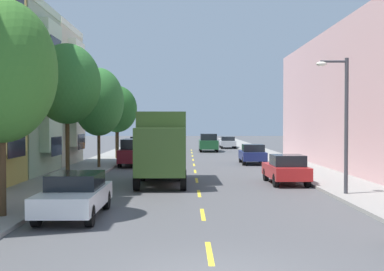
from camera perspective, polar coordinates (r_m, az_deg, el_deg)
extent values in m
plane|color=#4C4C4F|center=(39.88, 0.16, -3.00)|extent=(160.00, 160.00, 0.00)
cube|color=gray|center=(38.44, -10.45, -3.08)|extent=(3.20, 120.00, 0.14)
cube|color=gray|center=(38.64, 10.81, -3.06)|extent=(3.20, 120.00, 0.14)
cube|color=yellow|center=(12.17, 2.01, -13.22)|extent=(0.14, 2.20, 0.01)
cube|color=yellow|center=(17.05, 1.23, -8.97)|extent=(0.14, 2.20, 0.01)
cube|color=yellow|center=(21.98, 0.81, -6.61)|extent=(0.14, 2.20, 0.01)
cube|color=yellow|center=(26.94, 0.54, -5.13)|extent=(0.14, 2.20, 0.01)
cube|color=yellow|center=(31.91, 0.36, -4.10)|extent=(0.14, 2.20, 0.01)
cube|color=yellow|center=(36.89, 0.23, -3.35)|extent=(0.14, 2.20, 0.01)
cube|color=yellow|center=(41.87, 0.13, -2.78)|extent=(0.14, 2.20, 0.01)
cube|color=yellow|center=(46.86, 0.05, -2.33)|extent=(0.14, 2.20, 0.01)
cube|color=yellow|center=(51.85, -0.02, -1.97)|extent=(0.14, 2.20, 0.01)
cube|color=yellow|center=(56.84, -0.07, -1.67)|extent=(0.14, 2.20, 0.01)
cube|color=#F9D572|center=(23.95, -20.09, 9.05)|extent=(0.55, 3.00, 9.09)
cube|color=#1E232D|center=(23.66, -19.33, -1.03)|extent=(0.04, 2.28, 1.10)
cube|color=#1E232D|center=(23.77, -19.40, 7.42)|extent=(0.04, 2.28, 1.10)
cube|color=beige|center=(31.17, -16.75, 13.85)|extent=(0.60, 6.66, 0.44)
cube|color=beige|center=(30.36, -15.73, 5.34)|extent=(0.55, 3.00, 7.48)
cube|color=#1E232D|center=(30.24, -15.15, -1.18)|extent=(0.04, 2.28, 1.10)
cube|color=#1E232D|center=(30.25, -15.19, 4.27)|extent=(0.04, 2.28, 1.10)
cube|color=#1E232D|center=(30.53, -15.22, 9.67)|extent=(0.04, 2.28, 1.10)
cube|color=beige|center=(38.52, -20.91, 3.90)|extent=(10.34, 6.66, 9.61)
cube|color=white|center=(37.68, -13.79, 11.71)|extent=(0.60, 6.66, 0.44)
cube|color=white|center=(37.01, -12.96, 4.66)|extent=(0.55, 3.00, 7.49)
cube|color=#1E232D|center=(36.92, -12.48, -0.70)|extent=(0.04, 2.28, 1.10)
cube|color=#1E232D|center=(36.92, -12.50, 3.77)|extent=(0.04, 2.28, 1.10)
cube|color=#1E232D|center=(37.16, -12.53, 8.22)|extent=(0.04, 2.28, 1.10)
cylinder|color=#47331E|center=(16.97, -20.86, -3.74)|extent=(0.27, 0.27, 2.88)
ellipsoid|color=#387028|center=(16.98, -20.95, 6.92)|extent=(3.52, 3.52, 4.57)
cylinder|color=#47331E|center=(25.34, -13.99, -1.43)|extent=(0.20, 0.20, 3.39)
ellipsoid|color=#2D6B2D|center=(25.38, -14.03, 5.74)|extent=(3.29, 3.29, 3.94)
cylinder|color=#47331E|center=(33.93, -10.56, -1.32)|extent=(0.20, 0.20, 2.65)
ellipsoid|color=#2D6B2D|center=(33.92, -10.58, 3.79)|extent=(3.34, 3.34, 4.53)
cylinder|color=#47331E|center=(42.58, -8.52, -0.76)|extent=(0.30, 0.30, 2.65)
ellipsoid|color=#235B23|center=(42.57, -8.54, 3.00)|extent=(3.37, 3.37, 3.92)
cylinder|color=#38383D|center=(21.75, 17.17, 1.05)|extent=(0.16, 0.16, 5.64)
cylinder|color=#38383D|center=(21.74, 15.83, 8.11)|extent=(1.10, 0.10, 0.10)
ellipsoid|color=silver|center=(21.59, 14.54, 7.90)|extent=(0.44, 0.28, 0.20)
cube|color=#2D471E|center=(26.43, -3.38, -0.60)|extent=(2.48, 4.95, 2.97)
cube|color=#2D471E|center=(22.85, -3.67, -1.88)|extent=(2.34, 1.94, 2.20)
cube|color=black|center=(21.93, -3.75, -0.76)|extent=(2.02, 0.11, 0.97)
cube|color=black|center=(28.91, -3.23, -3.83)|extent=(2.40, 0.20, 0.24)
cylinder|color=black|center=(22.97, -6.32, -5.08)|extent=(0.30, 0.96, 0.96)
cylinder|color=black|center=(22.89, -1.00, -5.09)|extent=(0.30, 0.96, 0.96)
cylinder|color=black|center=(27.85, -5.48, -3.93)|extent=(0.30, 0.96, 0.96)
cylinder|color=black|center=(27.78, -1.11, -3.94)|extent=(0.30, 0.96, 0.96)
cylinder|color=black|center=(26.75, -5.64, -4.15)|extent=(0.30, 0.96, 0.96)
cylinder|color=black|center=(26.69, -1.09, -4.16)|extent=(0.30, 0.96, 0.96)
cube|color=#7A9EC6|center=(43.27, -5.67, -1.62)|extent=(2.05, 4.84, 0.90)
cube|color=black|center=(43.23, -5.68, -0.56)|extent=(1.78, 2.82, 0.70)
cylinder|color=black|center=(41.78, -7.10, -2.35)|extent=(0.23, 0.66, 0.66)
cylinder|color=black|center=(41.59, -4.73, -2.37)|extent=(0.23, 0.66, 0.66)
cylinder|color=black|center=(45.01, -6.54, -2.08)|extent=(0.23, 0.66, 0.66)
cylinder|color=black|center=(44.83, -4.34, -2.09)|extent=(0.23, 0.66, 0.66)
cube|color=#AD1E1E|center=(25.81, 10.60, -4.02)|extent=(1.81, 4.03, 0.62)
cube|color=black|center=(25.30, 10.84, -2.80)|extent=(1.56, 1.71, 0.55)
cylinder|color=black|center=(27.33, 11.55, -4.37)|extent=(0.23, 0.66, 0.66)
cylinder|color=black|center=(27.03, 8.41, -4.42)|extent=(0.23, 0.66, 0.66)
cylinder|color=black|center=(24.71, 13.00, -5.00)|extent=(0.23, 0.66, 0.66)
cylinder|color=black|center=(24.37, 9.53, -5.07)|extent=(0.23, 0.66, 0.66)
cube|color=#B2B5BA|center=(61.36, 4.06, -0.86)|extent=(1.85, 4.52, 0.60)
cube|color=black|center=(61.12, 4.08, -0.35)|extent=(1.61, 2.18, 0.50)
cylinder|color=black|center=(62.96, 4.68, -1.08)|extent=(0.23, 0.66, 0.66)
cylinder|color=black|center=(62.85, 3.25, -1.08)|extent=(0.23, 0.66, 0.66)
cylinder|color=black|center=(59.91, 4.92, -1.21)|extent=(0.23, 0.66, 0.66)
cylinder|color=black|center=(59.80, 3.41, -1.21)|extent=(0.23, 0.66, 0.66)
cube|color=silver|center=(16.89, -13.23, -6.95)|extent=(1.81, 4.50, 0.60)
cube|color=black|center=(17.04, -13.08, -5.01)|extent=(1.59, 2.16, 0.50)
cylinder|color=black|center=(15.68, -17.31, -8.74)|extent=(0.22, 0.66, 0.66)
cylinder|color=black|center=(15.31, -11.56, -8.95)|extent=(0.22, 0.66, 0.66)
cylinder|color=black|center=(18.59, -14.59, -7.12)|extent=(0.22, 0.66, 0.66)
cylinder|color=black|center=(18.28, -9.74, -7.24)|extent=(0.22, 0.66, 0.66)
cube|color=orange|center=(55.92, -4.66, -1.09)|extent=(1.88, 4.53, 0.60)
cube|color=black|center=(56.12, -4.64, -0.51)|extent=(1.62, 2.19, 0.50)
cylinder|color=black|center=(54.46, -5.57, -1.47)|extent=(0.23, 0.66, 0.66)
cylinder|color=black|center=(54.37, -3.91, -1.47)|extent=(0.23, 0.66, 0.66)
cylinder|color=black|center=(57.51, -5.36, -1.32)|extent=(0.23, 0.66, 0.66)
cylinder|color=black|center=(57.43, -3.79, -1.32)|extent=(0.23, 0.66, 0.66)
cube|color=navy|center=(37.90, 6.89, -2.27)|extent=(1.81, 4.03, 0.62)
cube|color=black|center=(37.39, 6.97, -1.42)|extent=(1.56, 1.71, 0.55)
cylinder|color=black|center=(39.36, 7.76, -2.59)|extent=(0.23, 0.66, 0.66)
cylinder|color=black|center=(39.19, 5.55, -2.60)|extent=(0.23, 0.66, 0.66)
cylinder|color=black|center=(36.67, 8.31, -2.88)|extent=(0.23, 0.66, 0.66)
cylinder|color=black|center=(36.49, 5.94, -2.90)|extent=(0.23, 0.66, 0.66)
cube|color=black|center=(49.01, -5.06, -1.43)|extent=(1.81, 4.03, 0.62)
cube|color=black|center=(49.47, -5.01, -0.72)|extent=(1.56, 1.71, 0.55)
cylinder|color=black|center=(47.76, -6.13, -1.88)|extent=(0.23, 0.66, 0.66)
cylinder|color=black|center=(47.61, -4.31, -1.88)|extent=(0.23, 0.66, 0.66)
cylinder|color=black|center=(50.46, -5.77, -1.70)|extent=(0.23, 0.66, 0.66)
cylinder|color=black|center=(50.32, -4.05, -1.71)|extent=(0.23, 0.66, 0.66)
cube|color=maroon|center=(36.26, -6.51, -2.22)|extent=(2.01, 4.83, 0.90)
cube|color=black|center=(36.22, -6.51, -0.95)|extent=(1.75, 2.81, 0.70)
cylinder|color=black|center=(34.79, -8.23, -3.12)|extent=(0.23, 0.66, 0.66)
cylinder|color=black|center=(34.58, -5.39, -3.14)|extent=(0.23, 0.66, 0.66)
cylinder|color=black|center=(38.01, -7.52, -2.73)|extent=(0.23, 0.66, 0.66)
cylinder|color=black|center=(37.82, -4.92, -2.74)|extent=(0.23, 0.66, 0.66)
cube|color=#194C28|center=(54.06, 1.87, -1.01)|extent=(1.95, 4.80, 0.90)
cube|color=black|center=(54.04, 1.87, -0.16)|extent=(1.72, 2.78, 0.70)
cylinder|color=black|center=(55.76, 2.68, -1.40)|extent=(0.22, 0.66, 0.66)
cylinder|color=black|center=(55.68, 0.90, -1.40)|extent=(0.22, 0.66, 0.66)
cylinder|color=black|center=(52.50, 2.89, -1.57)|extent=(0.22, 0.66, 0.66)
cylinder|color=black|center=(52.42, 1.00, -1.58)|extent=(0.22, 0.66, 0.66)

